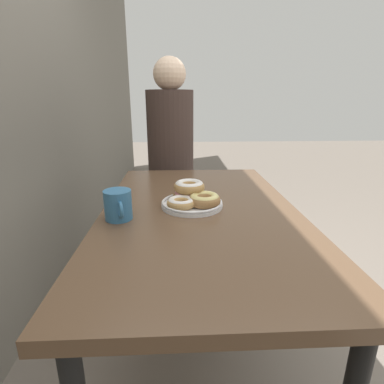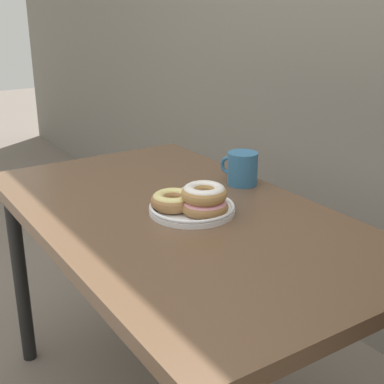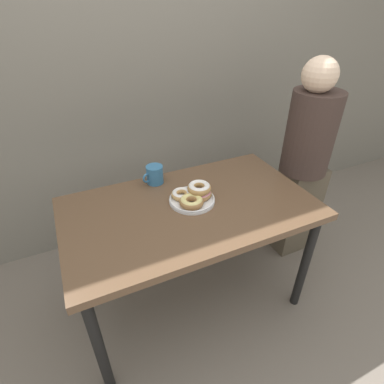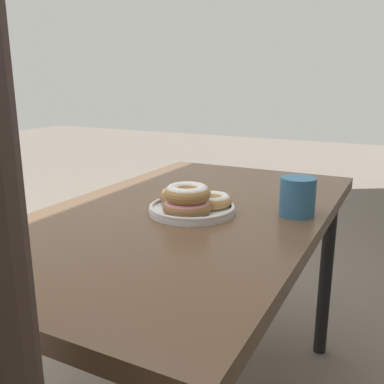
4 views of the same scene
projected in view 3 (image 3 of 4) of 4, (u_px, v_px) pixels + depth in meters
The scene contains 6 objects.
ground_plane at pixel (210, 332), 1.75m from camera, with size 14.00×14.00×0.00m, color #70665B.
wall_back at pixel (133, 60), 1.88m from camera, with size 8.00×0.05×2.60m.
dining_table at pixel (190, 217), 1.59m from camera, with size 1.29×0.75×0.73m.
donut_plate at pixel (193, 196), 1.56m from camera, with size 0.24×0.25×0.09m.
coffee_mug at pixel (154, 174), 1.71m from camera, with size 0.13×0.10×0.11m.
person_figure at pixel (304, 164), 1.96m from camera, with size 0.32×0.30×1.38m.
Camera 3 is at (-0.52, -0.87, 1.64)m, focal length 28.00 mm.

